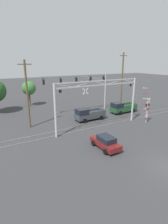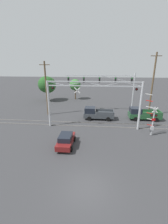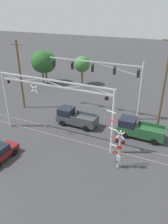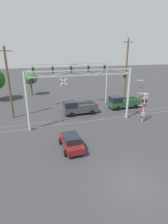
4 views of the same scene
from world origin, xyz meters
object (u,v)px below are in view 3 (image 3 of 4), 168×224
at_px(traffic_signal_span, 111,75).
at_px(pickup_truck_following, 138,129).
at_px(pickup_truck_lead, 75,118).
at_px(utility_pole_right, 164,85).
at_px(background_tree_beyond_span, 82,64).
at_px(crossing_gantry, 53,102).
at_px(crossing_signal_mast, 118,149).
at_px(background_tree_far_right_verge, 45,62).
at_px(utility_pole_left, 20,75).
at_px(background_tree_far_left_verge, 42,62).

distance_m(traffic_signal_span, pickup_truck_following, 7.85).
height_order(pickup_truck_lead, pickup_truck_following, same).
relative_size(pickup_truck_following, utility_pole_right, 0.48).
height_order(utility_pole_right, background_tree_beyond_span, utility_pole_right).
bearing_deg(pickup_truck_lead, crossing_gantry, -97.72).
bearing_deg(pickup_truck_lead, background_tree_beyond_span, 111.94).
height_order(traffic_signal_span, pickup_truck_lead, traffic_signal_span).
distance_m(crossing_signal_mast, traffic_signal_span, 11.70).
distance_m(pickup_truck_lead, background_tree_beyond_span, 16.04).
bearing_deg(traffic_signal_span, crossing_gantry, -111.93).
relative_size(crossing_signal_mast, pickup_truck_lead, 1.11).
xyz_separation_m(crossing_gantry, crossing_signal_mast, (7.74, -1.87, -2.48)).
bearing_deg(pickup_truck_lead, utility_pole_right, 17.31).
bearing_deg(background_tree_far_right_verge, traffic_signal_span, -27.09).
xyz_separation_m(traffic_signal_span, background_tree_far_right_verge, (-15.42, 7.89, -1.44)).
bearing_deg(background_tree_beyond_span, utility_pole_left, -103.64).
bearing_deg(utility_pole_left, background_tree_beyond_span, 76.36).
xyz_separation_m(crossing_signal_mast, pickup_truck_following, (0.51, 6.09, -1.05)).
bearing_deg(crossing_gantry, utility_pole_right, 33.64).
bearing_deg(traffic_signal_span, pickup_truck_following, -40.82).
bearing_deg(background_tree_far_left_verge, background_tree_far_right_verge, 81.32).
relative_size(crossing_gantry, pickup_truck_lead, 2.64).
xyz_separation_m(traffic_signal_span, utility_pole_right, (6.71, -1.70, 0.16)).
distance_m(crossing_signal_mast, pickup_truck_following, 6.20).
distance_m(pickup_truck_lead, pickup_truck_following, 7.76).
distance_m(crossing_gantry, pickup_truck_following, 9.92).
height_order(crossing_signal_mast, utility_pole_right, utility_pole_right).
height_order(crossing_signal_mast, pickup_truck_following, crossing_signal_mast).
relative_size(pickup_truck_following, utility_pole_left, 0.55).
distance_m(pickup_truck_lead, utility_pole_right, 11.09).
relative_size(traffic_signal_span, pickup_truck_following, 2.51).
height_order(pickup_truck_lead, background_tree_far_left_verge, background_tree_far_left_verge).
xyz_separation_m(pickup_truck_lead, background_tree_beyond_span, (-5.89, 14.63, 2.87)).
bearing_deg(pickup_truck_following, pickup_truck_lead, -176.35).
height_order(crossing_signal_mast, traffic_signal_span, traffic_signal_span).
bearing_deg(background_tree_beyond_span, pickup_truck_lead, -68.06).
xyz_separation_m(utility_pole_left, background_tree_far_right_verge, (-3.45, 11.11, -0.90)).
bearing_deg(pickup_truck_following, utility_pole_left, 176.68).
relative_size(crossing_signal_mast, pickup_truck_following, 1.08).
bearing_deg(background_tree_far_left_verge, background_tree_beyond_span, 23.28).
height_order(crossing_gantry, traffic_signal_span, traffic_signal_span).
bearing_deg(background_tree_far_right_verge, pickup_truck_lead, -45.10).
xyz_separation_m(crossing_signal_mast, pickup_truck_lead, (-7.24, 5.60, -1.05)).
distance_m(background_tree_beyond_span, background_tree_far_left_verge, 7.38).
bearing_deg(utility_pole_right, background_tree_beyond_span, 143.07).
bearing_deg(utility_pole_left, crossing_signal_mast, -23.42).
bearing_deg(utility_pole_right, crossing_gantry, -146.36).
xyz_separation_m(crossing_signal_mast, utility_pole_right, (2.36, 8.59, 3.62)).
bearing_deg(utility_pole_right, traffic_signal_span, 165.78).
height_order(utility_pole_right, background_tree_far_right_verge, utility_pole_right).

